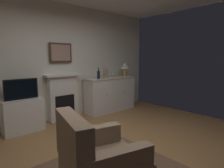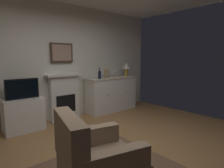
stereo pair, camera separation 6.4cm
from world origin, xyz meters
name	(u,v)px [view 1 (the left image)]	position (x,y,z in m)	size (l,w,h in m)	color
ground_plane	(120,156)	(0.00, 0.00, -0.05)	(5.96, 4.50, 0.10)	#9E7042
wall_rear	(55,62)	(0.00, 2.22, 1.37)	(5.96, 0.06, 2.74)	silver
fireplace_unit	(63,97)	(0.12, 2.09, 0.55)	(0.87, 0.30, 1.10)	white
framed_picture	(61,53)	(0.12, 2.14, 1.59)	(0.55, 0.04, 0.45)	#473323
sideboard_cabinet	(110,94)	(1.47, 1.92, 0.47)	(1.52, 0.49, 0.94)	white
table_lamp	(125,67)	(2.03, 1.92, 1.22)	(0.26, 0.26, 0.40)	#B79338
wine_bottle	(98,75)	(1.02, 1.87, 1.04)	(0.08, 0.08, 0.29)	black
wine_glass_left	(108,73)	(1.39, 1.95, 1.06)	(0.07, 0.07, 0.16)	silver
wine_glass_center	(112,73)	(1.50, 1.90, 1.06)	(0.07, 0.07, 0.16)	silver
wine_glass_right	(114,73)	(1.61, 1.95, 1.06)	(0.07, 0.07, 0.16)	silver
vase_decorative	(105,73)	(1.24, 1.87, 1.08)	(0.11, 0.11, 0.28)	#9E7F5B
tv_cabinet	(23,115)	(-0.85, 1.93, 0.33)	(0.75, 0.42, 0.67)	white
tv_set	(21,89)	(-0.85, 1.91, 0.87)	(0.62, 0.07, 0.40)	black
armchair	(98,162)	(-0.80, -0.50, 0.38)	(0.97, 0.93, 0.92)	#8C7259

